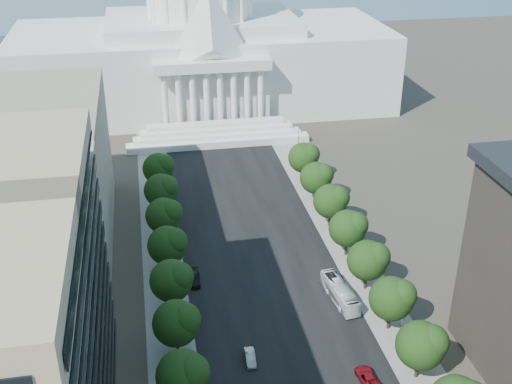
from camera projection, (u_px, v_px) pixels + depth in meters
road_asphalt at (254, 248)px, 133.68m from camera, size 30.00×260.00×0.01m
sidewalk_left at (162, 257)px, 130.61m from camera, size 8.00×260.00×0.02m
sidewalk_right at (341, 239)px, 136.76m from camera, size 8.00×260.00×0.02m
capitol at (202, 44)px, 208.09m from camera, size 120.00×56.00×73.00m
office_block_left_far at (9, 181)px, 127.97m from camera, size 38.00×52.00×30.00m
tree_l_d at (184, 375)px, 90.85m from camera, size 7.79×7.60×9.97m
tree_l_e at (178, 322)px, 101.39m from camera, size 7.79×7.60×9.97m
tree_l_f at (173, 280)px, 111.94m from camera, size 7.79×7.60×9.97m
tree_l_g at (169, 244)px, 122.48m from camera, size 7.79×7.60×9.97m
tree_l_h at (165, 215)px, 133.03m from camera, size 7.79×7.60×9.97m
tree_l_i at (162, 189)px, 143.57m from camera, size 7.79×7.60×9.97m
tree_l_j at (160, 168)px, 154.12m from camera, size 7.79×7.60×9.97m
tree_r_d at (423, 344)px, 96.67m from camera, size 7.79×7.60×9.97m
tree_r_e at (394, 298)px, 107.22m from camera, size 7.79×7.60×9.97m
tree_r_f at (370, 259)px, 117.76m from camera, size 7.79×7.60×9.97m
tree_r_g at (349, 227)px, 128.31m from camera, size 7.79×7.60×9.97m
tree_r_h at (332, 200)px, 138.86m from camera, size 7.79×7.60×9.97m
tree_r_i at (318, 177)px, 149.40m from camera, size 7.79×7.60×9.97m
tree_r_j at (305, 157)px, 159.95m from camera, size 7.79×7.60×9.97m
streetlight_c at (402, 299)px, 107.93m from camera, size 2.61×0.44×9.00m
streetlight_d at (355, 227)px, 129.90m from camera, size 2.61×0.44×9.00m
streetlight_e at (321, 175)px, 151.87m from camera, size 2.61×0.44×9.00m
streetlight_f at (296, 137)px, 173.83m from camera, size 2.61×0.44×9.00m
car_silver at (250, 357)px, 102.48m from camera, size 1.76×4.50×1.46m
car_red at (367, 377)px, 98.38m from camera, size 2.96×5.80×1.57m
car_dark_b at (194, 279)px, 122.09m from camera, size 2.49×5.66×1.62m
city_bus at (340, 293)px, 116.56m from camera, size 4.26×12.52×3.42m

